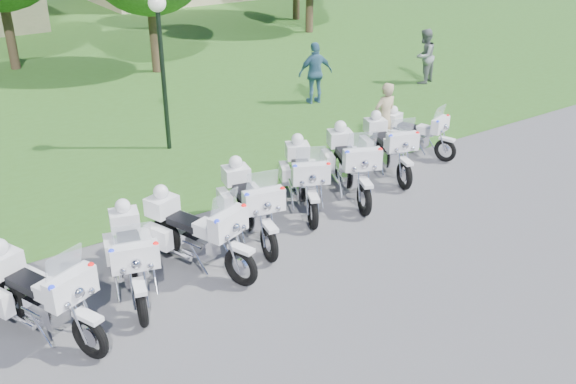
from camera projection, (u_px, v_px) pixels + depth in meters
ground at (353, 249)px, 12.45m from camera, size 100.00×100.00×0.00m
grass_lawn at (15, 24)px, 32.59m from camera, size 100.00×48.00×0.01m
motorcycle_0 at (39, 293)px, 9.84m from camera, size 1.48×2.45×1.74m
motorcycle_1 at (131, 254)px, 10.93m from camera, size 1.23×2.46×1.69m
motorcycle_2 at (195, 231)px, 11.62m from camera, size 1.40×2.48×1.74m
motorcycle_3 at (249, 203)px, 12.68m from camera, size 1.16×2.54×1.72m
motorcycle_4 at (304, 176)px, 13.87m from camera, size 1.49×2.35×1.70m
motorcycle_5 at (350, 163)px, 14.43m from camera, size 1.49×2.50×1.78m
motorcycle_6 at (387, 146)px, 15.53m from camera, size 1.27×2.36×1.64m
motorcycle_7 at (415, 132)px, 16.66m from camera, size 1.11×2.06×1.43m
lamp_post at (160, 34)px, 15.91m from camera, size 0.44×0.44×4.02m
bystander_a at (385, 117)px, 16.74m from camera, size 0.68×0.47×1.83m
bystander_b at (424, 57)px, 22.51m from camera, size 1.11×0.98×1.90m
bystander_c at (315, 73)px, 20.41m from camera, size 1.22×0.71×1.96m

